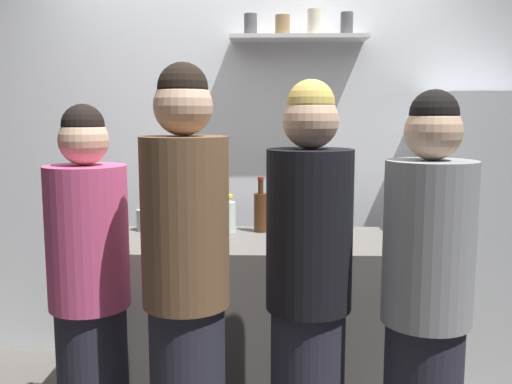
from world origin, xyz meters
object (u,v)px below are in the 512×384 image
refrigerator (489,240)px  person_brown_jacket (186,292)px  water_bottle_plastic (228,216)px  person_pink_top (90,298)px  wine_bottle_pale_glass (90,220)px  person_grey_hoodie (426,312)px  baking_pan (181,231)px  wine_bottle_amber_glass (261,211)px  person_blonde (308,297)px  utensil_holder (147,220)px

refrigerator → person_brown_jacket: size_ratio=0.96×
water_bottle_plastic → person_pink_top: bearing=-124.4°
wine_bottle_pale_glass → person_grey_hoodie: 1.67m
baking_pan → person_brown_jacket: 0.86m
wine_bottle_amber_glass → wine_bottle_pale_glass: size_ratio=0.94×
wine_bottle_amber_glass → person_brown_jacket: (-0.28, -0.97, -0.16)m
refrigerator → wine_bottle_pale_glass: refrigerator is taller
water_bottle_plastic → person_blonde: person_blonde is taller
utensil_holder → water_bottle_plastic: utensil_holder is taller
refrigerator → person_pink_top: size_ratio=1.05×
refrigerator → utensil_holder: (-1.97, -0.13, 0.14)m
water_bottle_plastic → person_grey_hoodie: (0.83, -0.99, -0.19)m
person_grey_hoodie → person_pink_top: person_grey_hoodie is taller
baking_pan → utensil_holder: 0.26m
person_brown_jacket → person_pink_top: (-0.44, 0.17, -0.09)m
utensil_holder → person_blonde: (0.85, -0.94, -0.14)m
wine_bottle_amber_glass → refrigerator: bearing=6.5°
refrigerator → person_blonde: bearing=-136.5°
person_brown_jacket → wine_bottle_pale_glass: bearing=85.1°
person_brown_jacket → person_grey_hoodie: 0.93m
person_pink_top → water_bottle_plastic: bearing=-83.1°
wine_bottle_amber_glass → person_brown_jacket: bearing=-106.1°
person_brown_jacket → person_grey_hoodie: bearing=-48.9°
person_pink_top → person_grey_hoodie: bearing=-147.6°
refrigerator → water_bottle_plastic: (-1.51, -0.16, 0.17)m
person_blonde → refrigerator: bearing=-134.2°
person_brown_jacket → person_grey_hoodie: person_brown_jacket is taller
utensil_holder → person_grey_hoodie: size_ratio=0.13×
wine_bottle_amber_glass → person_blonde: bearing=-77.5°
person_brown_jacket → person_pink_top: person_brown_jacket is taller
utensil_holder → person_grey_hoodie: person_grey_hoodie is taller
wine_bottle_pale_glass → person_grey_hoodie: person_grey_hoodie is taller
person_grey_hoodie → person_pink_top: bearing=-68.6°
refrigerator → person_pink_top: refrigerator is taller
person_brown_jacket → baking_pan: bearing=53.7°
person_blonde → baking_pan: bearing=-49.0°
baking_pan → person_pink_top: size_ratio=0.21×
person_grey_hoodie → person_blonde: (-0.44, 0.09, 0.02)m
refrigerator → wine_bottle_amber_glass: bearing=-173.5°
person_grey_hoodie → wine_bottle_amber_glass: bearing=-117.0°
refrigerator → person_pink_top: (-2.04, -0.94, -0.05)m
person_grey_hoodie → person_blonde: 0.45m
refrigerator → baking_pan: (-1.76, -0.27, 0.10)m
person_pink_top → wine_bottle_amber_glass: bearing=-90.8°
refrigerator → wine_bottle_amber_glass: 1.35m
utensil_holder → person_grey_hoodie: (1.29, -1.03, -0.16)m
water_bottle_plastic → person_brown_jacket: (-0.10, -0.96, -0.13)m
wine_bottle_pale_glass → water_bottle_plastic: 0.74m
refrigerator → person_blonde: person_blonde is taller
water_bottle_plastic → person_brown_jacket: size_ratio=0.12×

